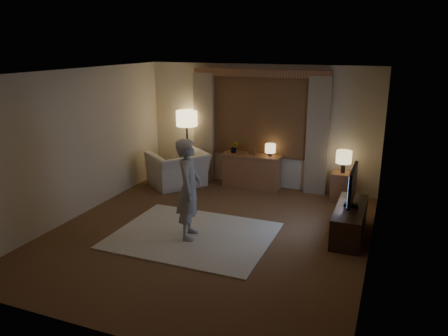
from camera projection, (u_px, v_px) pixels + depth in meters
The scene contains 13 objects.
room at pixel (220, 148), 7.25m from camera, with size 5.04×5.54×2.64m.
rug at pixel (193, 235), 7.08m from camera, with size 2.50×2.00×0.02m, color beige.
sideboard at pixel (252, 172), 9.34m from camera, with size 1.20×0.40×0.70m, color brown.
picture_frame at pixel (252, 152), 9.21m from camera, with size 0.16×0.02×0.20m, color brown.
plant at pixel (234, 148), 9.34m from camera, with size 0.17×0.13×0.30m, color #999999.
table_lamp_sideboard at pixel (270, 149), 9.04m from camera, with size 0.22×0.22×0.30m.
floor_lamp at pixel (187, 122), 9.60m from camera, with size 0.46×0.46×1.58m.
armchair at pixel (178, 169), 9.46m from camera, with size 1.15×1.01×0.75m, color beige.
side_table at pixel (342, 186), 8.64m from camera, with size 0.40×0.40×0.56m, color brown.
table_lamp_side at pixel (344, 158), 8.48m from camera, with size 0.30×0.30×0.44m.
tv_stand at pixel (350, 221), 7.03m from camera, with size 0.45×1.40×0.50m, color black.
tv at pixel (353, 186), 6.86m from camera, with size 0.22×0.90×0.65m.
person at pixel (189, 189), 6.80m from camera, with size 0.59×0.38×1.61m, color gray.
Camera 1 is at (2.67, -6.03, 3.03)m, focal length 35.00 mm.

